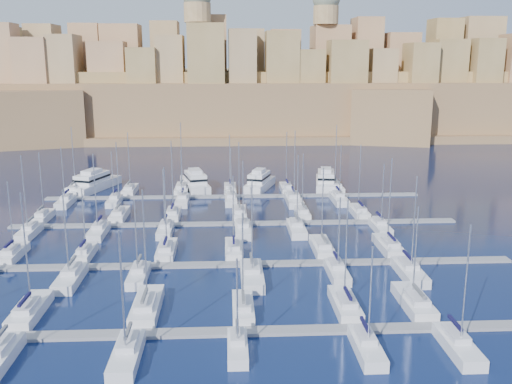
{
  "coord_description": "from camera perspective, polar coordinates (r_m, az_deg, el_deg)",
  "views": [
    {
      "loc": [
        -1.41,
        -93.57,
        30.42
      ],
      "look_at": [
        3.65,
        6.0,
        7.22
      ],
      "focal_mm": 40.0,
      "sensor_mm": 36.0,
      "label": 1
    }
  ],
  "objects": [
    {
      "name": "sailboat_47",
      "position": [
        125.87,
        8.28,
        -0.68
      ],
      "size": [
        2.88,
        9.59,
        13.03
      ],
      "color": "silver",
      "rests_on": "ground"
    },
    {
      "name": "motor_yacht_c",
      "position": [
        137.07,
        0.35,
        1.02
      ],
      "size": [
        8.56,
        14.61,
        5.25
      ],
      "color": "silver",
      "rests_on": "ground"
    },
    {
      "name": "sailboat_32",
      "position": [
        103.44,
        -9.04,
        -3.75
      ],
      "size": [
        2.54,
        8.46,
        12.16
      ],
      "color": "silver",
      "rests_on": "ground"
    },
    {
      "name": "sailboat_34",
      "position": [
        103.13,
        4.08,
        -3.65
      ],
      "size": [
        2.81,
        9.38,
        14.56
      ],
      "color": "silver",
      "rests_on": "ground"
    },
    {
      "name": "sailboat_2",
      "position": [
        72.83,
        -10.87,
        -11.17
      ],
      "size": [
        3.18,
        10.61,
        15.71
      ],
      "color": "silver",
      "rests_on": "ground"
    },
    {
      "name": "sailboat_25",
      "position": [
        115.03,
        -13.51,
        -2.21
      ],
      "size": [
        2.77,
        9.24,
        15.31
      ],
      "color": "silver",
      "rests_on": "ground"
    },
    {
      "name": "sailboat_28",
      "position": [
        113.46,
        4.67,
        -2.12
      ],
      "size": [
        2.42,
        8.08,
        12.9
      ],
      "color": "silver",
      "rests_on": "ground"
    },
    {
      "name": "sailboat_9",
      "position": [
        62.6,
        -1.86,
        -15.24
      ],
      "size": [
        2.14,
        7.14,
        11.09
      ],
      "color": "silver",
      "rests_on": "ground"
    },
    {
      "name": "sailboat_37",
      "position": [
        136.25,
        -12.49,
        0.21
      ],
      "size": [
        2.72,
        9.08,
        14.47
      ],
      "color": "silver",
      "rests_on": "ground"
    },
    {
      "name": "sailboat_29",
      "position": [
        116.0,
        10.24,
        -1.93
      ],
      "size": [
        2.75,
        9.17,
        14.49
      ],
      "color": "silver",
      "rests_on": "ground"
    },
    {
      "name": "sailboat_45",
      "position": [
        124.02,
        -2.51,
        -0.77
      ],
      "size": [
        2.56,
        8.55,
        12.4
      ],
      "color": "silver",
      "rests_on": "ground"
    },
    {
      "name": "sailboat_1",
      "position": [
        75.73,
        -21.69,
        -10.94
      ],
      "size": [
        2.94,
        9.8,
        15.63
      ],
      "color": "silver",
      "rests_on": "ground"
    },
    {
      "name": "sailboat_40",
      "position": [
        135.02,
        3.06,
        0.39
      ],
      "size": [
        2.72,
        9.07,
        14.36
      ],
      "color": "silver",
      "rests_on": "ground"
    },
    {
      "name": "pontoon_far",
      "position": [
        129.16,
        -2.2,
        -0.44
      ],
      "size": [
        84.0,
        2.0,
        0.4
      ],
      "primitive_type": "cube",
      "color": "slate",
      "rests_on": "ground"
    },
    {
      "name": "sailboat_11",
      "position": [
        66.46,
        19.55,
        -14.23
      ],
      "size": [
        2.65,
        8.84,
        14.57
      ],
      "color": "silver",
      "rests_on": "ground"
    },
    {
      "name": "sailboat_14",
      "position": [
        92.52,
        -8.94,
        -5.77
      ],
      "size": [
        2.77,
        9.24,
        14.42
      ],
      "color": "silver",
      "rests_on": "ground"
    },
    {
      "name": "fortified_city",
      "position": [
        249.33,
        -2.66,
        9.48
      ],
      "size": [
        460.0,
        108.95,
        59.52
      ],
      "color": "brown",
      "rests_on": "ground"
    },
    {
      "name": "sailboat_24",
      "position": [
        118.08,
        -20.51,
        -2.31
      ],
      "size": [
        2.43,
        8.1,
        13.54
      ],
      "color": "silver",
      "rests_on": "ground"
    },
    {
      "name": "sailboat_27",
      "position": [
        112.99,
        -1.68,
        -2.13
      ],
      "size": [
        2.73,
        9.1,
        15.13
      ],
      "color": "silver",
      "rests_on": "ground"
    },
    {
      "name": "sailboat_46",
      "position": [
        123.83,
        3.8,
        -0.78
      ],
      "size": [
        3.19,
        10.63,
        16.19
      ],
      "color": "silver",
      "rests_on": "ground"
    },
    {
      "name": "sailboat_22",
      "position": [
        83.47,
        8.11,
        -7.88
      ],
      "size": [
        2.54,
        8.47,
        12.13
      ],
      "color": "silver",
      "rests_on": "ground"
    },
    {
      "name": "sailboat_3",
      "position": [
        71.26,
        -1.3,
        -11.53
      ],
      "size": [
        2.58,
        8.59,
        12.39
      ],
      "color": "silver",
      "rests_on": "ground"
    },
    {
      "name": "sailboat_8",
      "position": [
        62.64,
        -12.79,
        -15.52
      ],
      "size": [
        2.73,
        9.09,
        14.52
      ],
      "color": "silver",
      "rests_on": "ground"
    },
    {
      "name": "sailboat_44",
      "position": [
        124.26,
        -7.36,
        -0.84
      ],
      "size": [
        2.65,
        8.84,
        12.15
      ],
      "color": "silver",
      "rests_on": "ground"
    },
    {
      "name": "sailboat_20",
      "position": [
        83.05,
        -11.66,
        -8.14
      ],
      "size": [
        2.51,
        8.36,
        12.12
      ],
      "color": "silver",
      "rests_on": "ground"
    },
    {
      "name": "sailboat_13",
      "position": [
        94.12,
        -16.71,
        -5.87
      ],
      "size": [
        2.37,
        7.9,
        11.38
      ],
      "color": "silver",
      "rests_on": "ground"
    },
    {
      "name": "sailboat_33",
      "position": [
        102.38,
        -1.3,
        -3.75
      ],
      "size": [
        2.85,
        9.49,
        13.61
      ],
      "color": "silver",
      "rests_on": "ground"
    },
    {
      "name": "sailboat_42",
      "position": [
        128.74,
        -18.5,
        -0.92
      ],
      "size": [
        2.6,
        8.66,
        12.96
      ],
      "color": "silver",
      "rests_on": "ground"
    },
    {
      "name": "sailboat_15",
      "position": [
        91.93,
        -2.25,
        -5.75
      ],
      "size": [
        2.73,
        9.1,
        12.97
      ],
      "color": "silver",
      "rests_on": "ground"
    },
    {
      "name": "sailboat_43",
      "position": [
        126.65,
        -13.98,
        -0.86
      ],
      "size": [
        2.41,
        8.03,
        11.8
      ],
      "color": "silver",
      "rests_on": "ground"
    },
    {
      "name": "motor_yacht_a",
      "position": [
        141.91,
        -15.94,
        0.92
      ],
      "size": [
        10.4,
        17.64,
        5.25
      ],
      "color": "silver",
      "rests_on": "ground"
    },
    {
      "name": "sailboat_39",
      "position": [
        134.38,
        -2.61,
        0.33
      ],
      "size": [
        2.76,
        9.21,
        13.78
      ],
      "color": "silver",
      "rests_on": "ground"
    },
    {
      "name": "sailboat_10",
      "position": [
        63.74,
        11.0,
        -14.93
      ],
      "size": [
        2.51,
        8.37,
        12.35
      ],
      "color": "silver",
      "rests_on": "ground"
    },
    {
      "name": "sailboat_21",
      "position": [
        81.16,
        -0.42,
        -8.33
      ],
      "size": [
        3.13,
        10.42,
        14.84
      ],
      "color": "silver",
      "rests_on": "ground"
    },
    {
      "name": "pontoon_near",
      "position": [
        66.81,
        -1.43,
        -13.79
      ],
      "size": [
        84.0,
        2.0,
        0.4
      ],
      "primitive_type": "cube",
      "color": "slate",
      "rests_on": "ground"
    },
    {
      "name": "sailboat_12",
      "position": [
        97.7,
        -23.14,
        -5.69
      ],
      "size": [
        2.55,
        8.49,
        12.49
      ],
      "color": "silver",
      "rests_on": "ground"
    },
    {
      "name": "sailboat_23",
      "position": [
        85.44,
        15.1,
        -7.69
      ],
      "size": [
        2.92,
        9.74,
        15.13
      ],
      "color": "silver",
      "rests_on": "ground"
    },
    {
      "name": "sailboat_17",
      "position": [
        95.96,
        13.1,
        -5.26
      ],
      "size": [
        2.99,
        9.98,
        15.48
      ],
      "color": "silver",
      "rests_on": "ground"
    },
    {
      "name": "sailboat_36",
      "position": [
        139.13,
        -17.65,
        0.17
      ],
      "size": [
        2.85,
        9.48,
        15.73
      ],
      "color": "silver",
      "rests_on": "ground"
    },
    {
      "name": "pontoon_mid_near",
      "position": [
        87.0,
        -1.81,
        -7.23
      ],
      "size": [
        84.0,
        2.0,
        0.4
      ],
      "primitive_type": "cube",
      "color": "slate",
      "rests_on": "ground"
    },
    {
      "name": "sailboat_4",
      "position": [
        73.02,
        8.9,
        -11.04
      ],
      "size": [
        2.82,
        9.4,
        14.35
      ],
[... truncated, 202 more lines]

